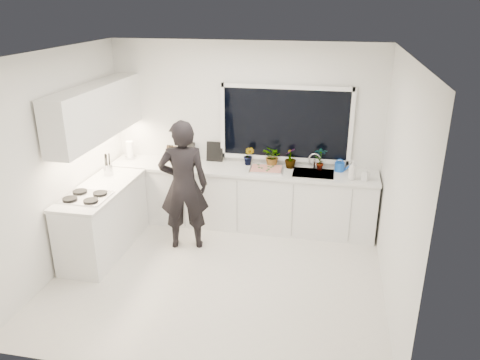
# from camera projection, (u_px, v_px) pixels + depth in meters

# --- Properties ---
(floor) EXTENTS (4.00, 3.50, 0.02)m
(floor) POSITION_uv_depth(u_px,v_px,m) (218.00, 276.00, 5.85)
(floor) COLOR beige
(floor) RESTS_ON ground
(wall_back) EXTENTS (4.00, 0.02, 2.70)m
(wall_back) POSITION_uv_depth(u_px,v_px,m) (245.00, 134.00, 6.97)
(wall_back) COLOR white
(wall_back) RESTS_ON ground
(wall_left) EXTENTS (0.02, 3.50, 2.70)m
(wall_left) POSITION_uv_depth(u_px,v_px,m) (57.00, 163.00, 5.73)
(wall_left) COLOR white
(wall_left) RESTS_ON ground
(wall_right) EXTENTS (0.02, 3.50, 2.70)m
(wall_right) POSITION_uv_depth(u_px,v_px,m) (399.00, 188.00, 4.99)
(wall_right) COLOR white
(wall_right) RESTS_ON ground
(ceiling) EXTENTS (4.00, 3.50, 0.02)m
(ceiling) POSITION_uv_depth(u_px,v_px,m) (214.00, 53.00, 4.86)
(ceiling) COLOR white
(ceiling) RESTS_ON wall_back
(window) EXTENTS (1.80, 0.02, 1.00)m
(window) POSITION_uv_depth(u_px,v_px,m) (285.00, 124.00, 6.75)
(window) COLOR black
(window) RESTS_ON wall_back
(base_cabinets_back) EXTENTS (3.92, 0.58, 0.88)m
(base_cabinets_back) POSITION_uv_depth(u_px,v_px,m) (241.00, 198.00, 7.01)
(base_cabinets_back) COLOR white
(base_cabinets_back) RESTS_ON floor
(base_cabinets_left) EXTENTS (0.58, 1.60, 0.88)m
(base_cabinets_left) POSITION_uv_depth(u_px,v_px,m) (104.00, 220.00, 6.32)
(base_cabinets_left) COLOR white
(base_cabinets_left) RESTS_ON floor
(countertop_back) EXTENTS (3.94, 0.62, 0.04)m
(countertop_back) POSITION_uv_depth(u_px,v_px,m) (241.00, 170.00, 6.84)
(countertop_back) COLOR silver
(countertop_back) RESTS_ON base_cabinets_back
(countertop_left) EXTENTS (0.62, 1.60, 0.04)m
(countertop_left) POSITION_uv_depth(u_px,v_px,m) (100.00, 189.00, 6.15)
(countertop_left) COLOR silver
(countertop_left) RESTS_ON base_cabinets_left
(upper_cabinets) EXTENTS (0.34, 2.10, 0.70)m
(upper_cabinets) POSITION_uv_depth(u_px,v_px,m) (97.00, 111.00, 6.15)
(upper_cabinets) COLOR white
(upper_cabinets) RESTS_ON wall_left
(sink) EXTENTS (0.58, 0.42, 0.14)m
(sink) POSITION_uv_depth(u_px,v_px,m) (313.00, 176.00, 6.66)
(sink) COLOR silver
(sink) RESTS_ON countertop_back
(faucet) EXTENTS (0.03, 0.03, 0.22)m
(faucet) POSITION_uv_depth(u_px,v_px,m) (314.00, 161.00, 6.79)
(faucet) COLOR silver
(faucet) RESTS_ON countertop_back
(stovetop) EXTENTS (0.56, 0.48, 0.03)m
(stovetop) POSITION_uv_depth(u_px,v_px,m) (85.00, 197.00, 5.82)
(stovetop) COLOR black
(stovetop) RESTS_ON countertop_left
(person) EXTENTS (0.74, 0.58, 1.80)m
(person) POSITION_uv_depth(u_px,v_px,m) (184.00, 186.00, 6.25)
(person) COLOR black
(person) RESTS_ON floor
(pizza_tray) EXTENTS (0.49, 0.37, 0.03)m
(pizza_tray) POSITION_uv_depth(u_px,v_px,m) (266.00, 170.00, 6.74)
(pizza_tray) COLOR silver
(pizza_tray) RESTS_ON countertop_back
(pizza) EXTENTS (0.45, 0.33, 0.01)m
(pizza) POSITION_uv_depth(u_px,v_px,m) (266.00, 168.00, 6.73)
(pizza) COLOR #B32D17
(pizza) RESTS_ON pizza_tray
(watering_can) EXTENTS (0.17, 0.17, 0.13)m
(watering_can) POSITION_uv_depth(u_px,v_px,m) (340.00, 167.00, 6.70)
(watering_can) COLOR blue
(watering_can) RESTS_ON countertop_back
(paper_towel_roll) EXTENTS (0.15, 0.15, 0.26)m
(paper_towel_roll) POSITION_uv_depth(u_px,v_px,m) (130.00, 150.00, 7.21)
(paper_towel_roll) COLOR white
(paper_towel_roll) RESTS_ON countertop_back
(knife_block) EXTENTS (0.14, 0.12, 0.22)m
(knife_block) POSITION_uv_depth(u_px,v_px,m) (171.00, 153.00, 7.13)
(knife_block) COLOR #997747
(knife_block) RESTS_ON countertop_back
(utensil_crock) EXTENTS (0.15, 0.15, 0.16)m
(utensil_crock) POSITION_uv_depth(u_px,v_px,m) (108.00, 170.00, 6.54)
(utensil_crock) COLOR silver
(utensil_crock) RESTS_ON countertop_left
(picture_frame_large) EXTENTS (0.22, 0.09, 0.28)m
(picture_frame_large) POSITION_uv_depth(u_px,v_px,m) (188.00, 150.00, 7.17)
(picture_frame_large) COLOR black
(picture_frame_large) RESTS_ON countertop_back
(picture_frame_small) EXTENTS (0.25, 0.02, 0.30)m
(picture_frame_small) POSITION_uv_depth(u_px,v_px,m) (215.00, 152.00, 7.09)
(picture_frame_small) COLOR black
(picture_frame_small) RESTS_ON countertop_back
(herb_plants) EXTENTS (1.23, 0.36, 0.34)m
(herb_plants) POSITION_uv_depth(u_px,v_px,m) (281.00, 157.00, 6.82)
(herb_plants) COLOR #26662D
(herb_plants) RESTS_ON countertop_back
(soap_bottles) EXTENTS (0.31, 0.13, 0.27)m
(soap_bottles) POSITION_uv_depth(u_px,v_px,m) (356.00, 171.00, 6.36)
(soap_bottles) COLOR #D8BF66
(soap_bottles) RESTS_ON countertop_back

